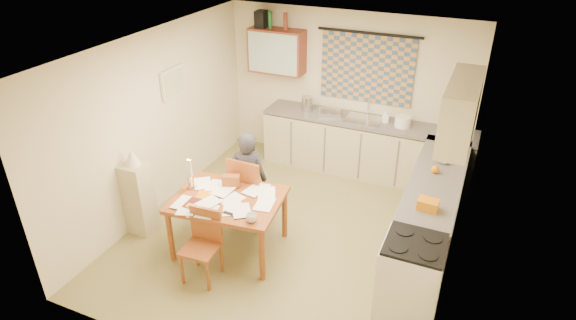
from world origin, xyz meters
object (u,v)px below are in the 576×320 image
at_px(counter_right, 429,219).
at_px(person, 248,180).
at_px(stove, 410,280).
at_px(shelf_stand, 139,198).
at_px(chair_far, 252,202).
at_px(counter_back, 365,147).
at_px(dining_table, 229,223).

relative_size(counter_right, person, 2.15).
bearing_deg(person, stove, 142.99).
xyz_separation_m(counter_right, shelf_stand, (-3.54, -1.11, 0.05)).
bearing_deg(person, chair_far, -142.67).
height_order(stove, shelf_stand, shelf_stand).
bearing_deg(stove, counter_right, 90.00).
bearing_deg(counter_back, stove, -65.78).
xyz_separation_m(dining_table, shelf_stand, (-1.27, -0.14, 0.12)).
bearing_deg(dining_table, chair_far, 83.92).
height_order(person, shelf_stand, person).
distance_m(counter_back, stove, 3.07).
relative_size(stove, person, 0.69).
relative_size(stove, chair_far, 0.92).
bearing_deg(counter_back, counter_right, -51.78).
xyz_separation_m(dining_table, person, (-0.03, 0.57, 0.31)).
height_order(counter_right, shelf_stand, shelf_stand).
distance_m(counter_back, chair_far, 2.22).
bearing_deg(chair_far, person, 56.77).
bearing_deg(counter_right, chair_far, -170.86).
distance_m(counter_back, dining_table, 2.76).
bearing_deg(counter_back, shelf_stand, -130.14).
distance_m(counter_back, person, 2.26).
height_order(chair_far, person, person).
bearing_deg(counter_back, chair_far, -117.47).
bearing_deg(counter_back, person, -117.59).
relative_size(person, shelf_stand, 1.37).
bearing_deg(chair_far, counter_back, -115.78).
distance_m(chair_far, person, 0.37).
xyz_separation_m(counter_back, shelf_stand, (-2.28, -2.71, 0.05)).
height_order(counter_back, counter_right, same).
bearing_deg(person, counter_back, -135.34).
relative_size(counter_back, chair_far, 3.18).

